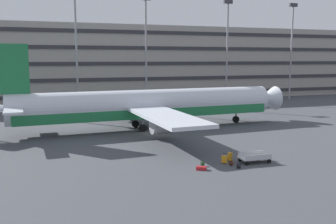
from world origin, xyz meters
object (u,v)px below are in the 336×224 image
Objects in this scene: airliner at (146,106)px; suitcase_orange at (230,156)px; suitcase_purple at (224,159)px; backpack_black at (239,166)px; suitcase_laid_flat at (201,168)px; backpack_teal at (231,163)px; backpack_large at (203,164)px; baggage_cart at (255,158)px.

suitcase_orange is (2.91, -16.34, -2.54)m from airliner.
suitcase_purple reaches higher than backpack_black.
suitcase_orange is 1.85× the size of backpack_black.
backpack_teal reaches higher than suitcase_laid_flat.
suitcase_purple is at bearing 22.73° from suitcase_laid_flat.
baggage_cart reaches higher than backpack_large.
suitcase_purple is at bearing 109.14° from backpack_teal.
suitcase_purple is at bearing 167.45° from baggage_cart.
airliner reaches higher than suitcase_orange.
suitcase_orange is 1.81× the size of backpack_large.
backpack_black is (-0.42, -2.25, -0.18)m from suitcase_orange.
backpack_large is (-2.01, -0.13, -0.15)m from suitcase_purple.
suitcase_purple is 1.74× the size of backpack_teal.
suitcase_laid_flat is 1.93× the size of backpack_black.
suitcase_laid_flat is 2.82m from backpack_teal.
backpack_large is 2.35m from backpack_teal.
suitcase_orange reaches higher than backpack_black.
airliner is 18.27m from baggage_cart.
backpack_teal is at bearing -15.15° from backpack_large.
backpack_teal is (2.80, 0.32, 0.08)m from suitcase_laid_flat.
backpack_large is at bearing 164.85° from backpack_teal.
suitcase_orange is 0.96× the size of suitcase_laid_flat.
backpack_black is 0.14× the size of baggage_cart.
suitcase_purple is 2.77m from suitcase_laid_flat.
suitcase_laid_flat is (-0.49, -18.01, -2.79)m from airliner.
backpack_large reaches higher than backpack_black.
baggage_cart reaches higher than backpack_black.
suitcase_laid_flat is 0.27× the size of baggage_cart.
backpack_black is at bearing -100.63° from suitcase_orange.
suitcase_orange reaches higher than suitcase_laid_flat.
airliner is 44.73× the size of suitcase_orange.
backpack_large is at bearing 174.54° from baggage_cart.
airliner is 80.23× the size of backpack_teal.
baggage_cart is (2.09, 1.09, 0.23)m from backpack_black.
suitcase_purple is 0.25× the size of baggage_cart.
backpack_large is 0.14× the size of baggage_cart.
backpack_large is at bearing -165.62° from suitcase_orange.
suitcase_purple is 0.93× the size of suitcase_laid_flat.
backpack_teal is at bearing 100.67° from backpack_black.
baggage_cart reaches higher than backpack_teal.
suitcase_orange is 2.04m from baggage_cart.
suitcase_laid_flat is 3.03m from backpack_black.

